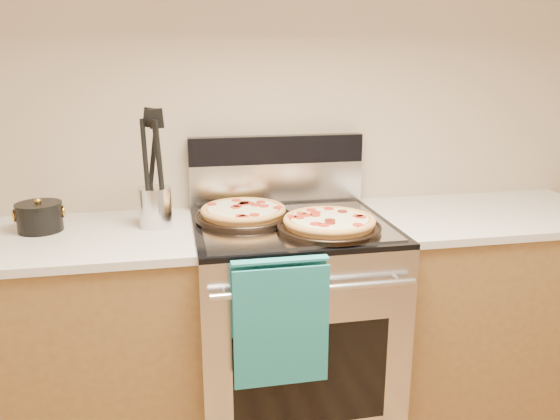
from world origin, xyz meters
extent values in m
plane|color=tan|center=(0.00, 2.00, 1.35)|extent=(4.00, 0.00, 4.00)
cube|color=#B7B7BC|center=(0.00, 1.65, 0.45)|extent=(0.76, 0.68, 0.90)
cube|color=black|center=(0.00, 1.31, 0.45)|extent=(0.56, 0.01, 0.40)
cube|color=black|center=(0.00, 1.65, 0.91)|extent=(0.76, 0.68, 0.02)
cube|color=silver|center=(0.00, 1.96, 1.01)|extent=(0.76, 0.06, 0.18)
cube|color=black|center=(0.00, 1.96, 1.16)|extent=(0.76, 0.06, 0.12)
cylinder|color=silver|center=(0.00, 1.27, 0.80)|extent=(0.70, 0.03, 0.03)
cube|color=gray|center=(0.00, 1.62, 0.92)|extent=(0.70, 0.55, 0.01)
cube|color=brown|center=(-0.88, 1.68, 0.44)|extent=(1.00, 0.62, 0.88)
cube|color=beige|center=(-0.88, 1.68, 0.90)|extent=(1.02, 0.64, 0.03)
cube|color=brown|center=(0.88, 1.68, 0.44)|extent=(1.00, 0.62, 0.88)
cube|color=beige|center=(0.88, 1.68, 0.90)|extent=(1.02, 0.64, 0.03)
cylinder|color=silver|center=(-0.52, 1.74, 0.99)|extent=(0.16, 0.16, 0.16)
cylinder|color=black|center=(-0.95, 1.76, 0.96)|extent=(0.18, 0.18, 0.10)
camera|label=1|loc=(-0.44, -0.34, 1.53)|focal=35.00mm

